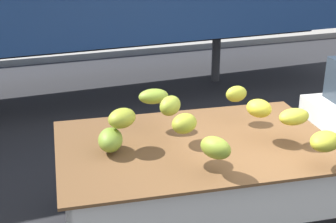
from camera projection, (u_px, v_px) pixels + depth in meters
name	position (u px, v px, depth m)	size (l,w,h in m)	color
curb_strip	(118.00, 50.00, 12.58)	(80.00, 0.80, 0.16)	gray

